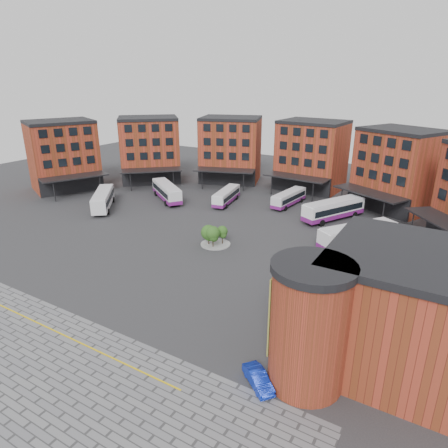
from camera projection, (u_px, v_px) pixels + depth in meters
The scene contains 12 objects.
ground at pixel (151, 274), 50.00m from camera, with size 160.00×160.00×0.00m, color #28282B.
yellow_line at pixel (70, 338), 37.77m from camera, with size 26.00×0.15×0.02m, color gold.
main_building at pixel (256, 160), 80.52m from camera, with size 94.14×42.48×14.60m.
east_building at pixel (398, 316), 31.92m from camera, with size 17.40×15.40×10.60m.
tree_island at pixel (213, 234), 57.67m from camera, with size 4.40×4.40×3.22m.
bus_a at pixel (103, 198), 73.94m from camera, with size 9.23×10.63×3.26m.
bus_b at pixel (167, 191), 78.99m from camera, with size 11.11×8.94×3.30m.
bus_c at pixel (226, 196), 77.03m from camera, with size 3.98×10.07×2.77m.
bus_d at pixel (289, 198), 75.75m from camera, with size 3.33×10.01×2.76m.
bus_e at pixel (333, 209), 68.17m from camera, with size 8.15×12.12×3.44m.
bus_f at pixel (358, 236), 57.02m from camera, with size 9.40×11.68×3.47m.
blue_car at pixel (258, 379), 31.90m from camera, with size 1.31×3.75×1.24m, color #0D25AD.
Camera 1 is at (30.68, -33.66, 23.42)m, focal length 32.00 mm.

